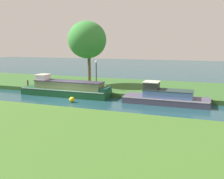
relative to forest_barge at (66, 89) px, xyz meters
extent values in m
plane|color=#1C424B|center=(0.78, -1.20, -0.67)|extent=(120.00, 120.00, 0.00)
cube|color=#335E28|center=(0.78, 5.80, -0.47)|extent=(72.00, 10.00, 0.40)
cube|color=#164725|center=(-0.10, 0.00, -0.31)|extent=(8.85, 1.92, 0.72)
cube|color=silver|center=(-0.10, 0.00, 0.01)|extent=(8.67, 1.95, 0.07)
cube|color=#69794D|center=(0.29, 0.00, 0.39)|extent=(6.72, 1.46, 0.68)
cube|color=#302A3B|center=(0.29, 0.00, 0.76)|extent=(6.82, 1.54, 0.06)
cube|color=white|center=(-2.55, 0.00, 0.98)|extent=(1.03, 1.23, 0.51)
cube|color=beige|center=(-2.55, 0.00, 1.26)|extent=(1.13, 1.31, 0.06)
cube|color=#124033|center=(4.05, 0.00, 0.20)|extent=(0.55, 1.61, 0.31)
cube|color=#484359|center=(9.43, 0.00, -0.39)|extent=(7.01, 2.08, 0.57)
cube|color=white|center=(9.43, 0.00, -0.15)|extent=(6.87, 2.11, 0.07)
cube|color=#5E85C1|center=(9.59, 0.00, 0.17)|extent=(3.96, 1.58, 0.55)
cube|color=#243532|center=(9.59, 0.00, 0.47)|extent=(4.06, 1.67, 0.06)
cube|color=#2E3331|center=(8.20, 0.00, 0.76)|extent=(1.18, 1.33, 0.63)
cube|color=beige|center=(8.20, 0.00, 1.10)|extent=(1.28, 1.42, 0.06)
cylinder|color=brown|center=(0.09, 5.05, 1.64)|extent=(0.34, 0.34, 3.83)
ellipsoid|color=#398639|center=(0.09, 4.66, 4.67)|extent=(4.08, 4.65, 4.04)
cylinder|color=#333338|center=(2.26, 2.04, 1.06)|extent=(0.10, 0.10, 2.66)
sphere|color=white|center=(2.26, 2.04, 2.51)|extent=(0.24, 0.24, 0.24)
cylinder|color=#4F3F21|center=(3.73, 1.13, 0.05)|extent=(0.14, 0.14, 0.65)
cylinder|color=#542F2E|center=(-5.31, 1.13, 0.07)|extent=(0.16, 0.16, 0.70)
sphere|color=yellow|center=(1.85, -2.26, -0.44)|extent=(0.47, 0.47, 0.47)
camera|label=1|loc=(12.37, -21.05, 4.24)|focal=41.05mm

